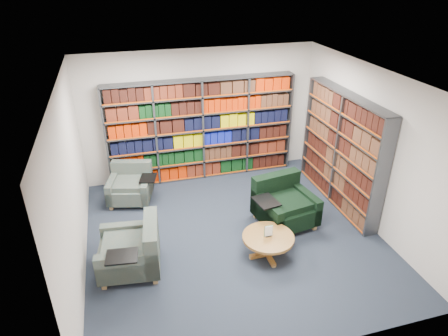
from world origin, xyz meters
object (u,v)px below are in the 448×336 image
object	(u,v)px
chair_teal_front	(135,251)
coffee_table	(268,240)
chair_green_right	(283,205)
chair_teal_left	(131,186)

from	to	relation	value
chair_teal_front	coffee_table	distance (m)	2.11
chair_teal_front	coffee_table	size ratio (longest dim) A/B	1.36
chair_green_right	coffee_table	xyz separation A→B (m)	(-0.62, -0.87, -0.03)
chair_teal_left	chair_teal_front	xyz separation A→B (m)	(-0.09, -2.15, 0.04)
chair_teal_left	chair_green_right	world-z (taller)	chair_green_right
chair_teal_left	coffee_table	world-z (taller)	chair_teal_left
chair_teal_left	coffee_table	xyz separation A→B (m)	(2.01, -2.44, 0.02)
chair_teal_left	coffee_table	size ratio (longest dim) A/B	1.25
chair_teal_front	coffee_table	xyz separation A→B (m)	(2.09, -0.28, -0.02)
chair_teal_left	chair_green_right	bearing A→B (deg)	-30.77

